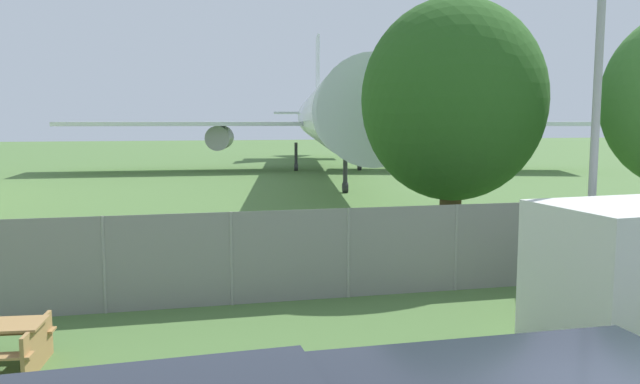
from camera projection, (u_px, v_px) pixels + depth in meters
perimeter_fence at (348, 253)px, 13.64m from camera, size 56.07×0.07×1.99m
airplane at (329, 116)px, 46.49m from camera, size 40.26×49.14×12.46m
tree_left_of_cabin at (453, 101)px, 17.70m from camera, size 5.21×5.21×7.32m
light_mast at (599, 53)px, 12.27m from camera, size 0.44×0.44×8.61m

